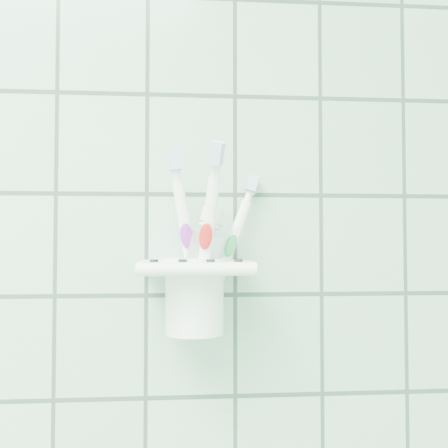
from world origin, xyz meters
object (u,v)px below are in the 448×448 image
Objects in this scene: toothbrush_orange at (196,233)px; toothpaste_tube at (185,256)px; holder_bracket at (196,268)px; toothbrush_blue at (203,241)px; cup at (195,292)px; toothbrush_pink at (201,236)px.

toothpaste_tube is (-0.01, -0.01, -0.03)m from toothbrush_orange.
toothbrush_blue reaches higher than holder_bracket.
toothbrush_orange is (0.00, 0.01, 0.07)m from cup.
toothbrush_orange is at bearing 33.23° from toothpaste_tube.
toothpaste_tube is (-0.02, -0.01, -0.02)m from toothbrush_pink.
toothbrush_blue is 1.30× the size of toothpaste_tube.
toothbrush_blue is 0.03m from toothpaste_tube.
toothbrush_orange reaches higher than cup.
toothbrush_pink is 0.96× the size of toothbrush_orange.
toothbrush_pink reaches higher than cup.
toothpaste_tube is (-0.01, -0.01, 0.04)m from cup.
cup is at bearing 19.32° from toothpaste_tube.
toothbrush_orange is at bearing 122.99° from toothbrush_pink.
toothbrush_pink is at bearing 128.57° from toothbrush_blue.
holder_bracket is 0.86× the size of toothpaste_tube.
cup is (-0.00, 0.00, -0.03)m from holder_bracket.
toothbrush_orange is at bearing 73.43° from cup.
cup is 0.06m from toothbrush_blue.
toothpaste_tube is at bearing -151.75° from cup.
toothbrush_pink is 0.03m from toothpaste_tube.
toothbrush_pink is at bearing -34.27° from toothbrush_orange.
cup is 0.45× the size of toothbrush_blue.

